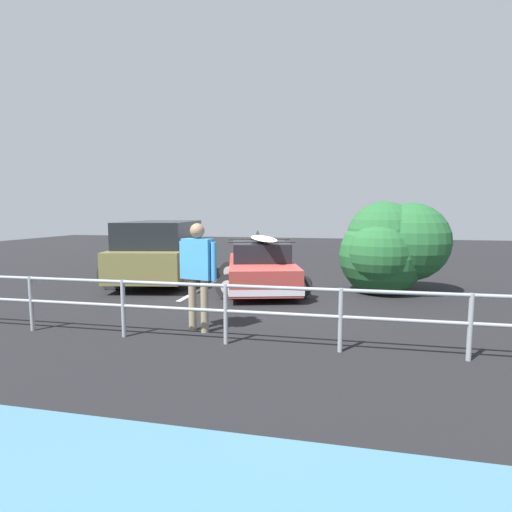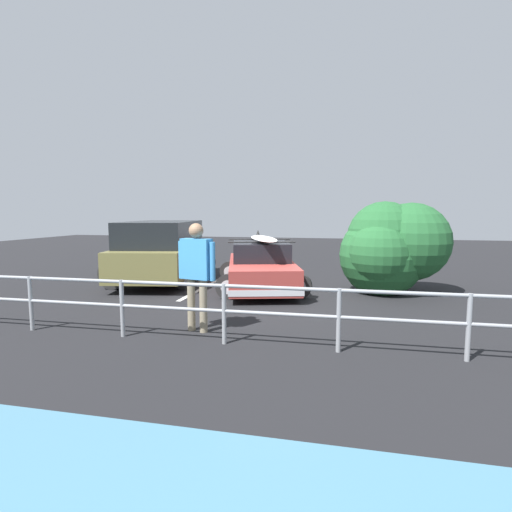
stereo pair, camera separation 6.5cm
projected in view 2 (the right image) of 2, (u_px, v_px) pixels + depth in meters
The scene contains 7 objects.
ground_plane at pixel (268, 292), 10.30m from camera, with size 44.00×44.00×0.02m, color black.
parking_stripe at pixel (206, 287), 10.98m from camera, with size 3.75×0.12×0.00m, color silver.
sedan_car at pixel (261, 267), 10.62m from camera, with size 2.86×4.24×1.53m.
suv_car at pixel (163, 250), 11.84m from camera, with size 3.21×4.86×1.77m.
person_bystander at pixel (197, 267), 6.75m from camera, with size 0.70×0.32×1.85m.
railing_fence at pixel (224, 304), 6.13m from camera, with size 10.48×0.15×0.94m.
bush_near_left at pixel (388, 248), 10.00m from camera, with size 2.70×2.23×2.42m.
Camera 2 is at (-1.89, 9.97, 2.03)m, focal length 28.00 mm.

